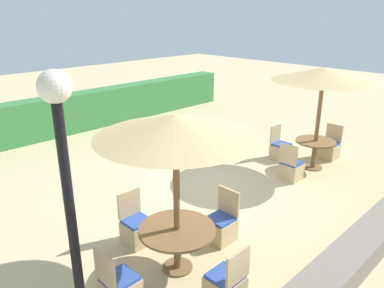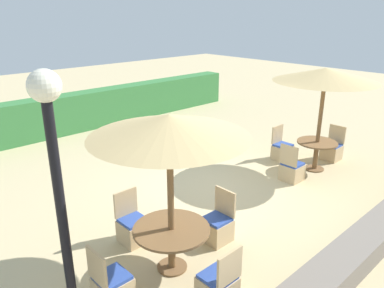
# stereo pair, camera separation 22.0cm
# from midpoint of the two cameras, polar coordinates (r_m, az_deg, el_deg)

# --- Properties ---
(ground_plane) EXTENTS (40.00, 40.00, 0.00)m
(ground_plane) POSITION_cam_midpoint_polar(r_m,az_deg,el_deg) (8.79, 3.42, -6.50)
(ground_plane) COLOR #C6B284
(hedge_row) EXTENTS (13.00, 0.70, 1.27)m
(hedge_row) POSITION_cam_midpoint_polar(r_m,az_deg,el_deg) (13.28, -16.13, 4.81)
(hedge_row) COLOR #387A3D
(hedge_row) RESTS_ON ground_plane
(stone_border) EXTENTS (10.00, 0.56, 0.41)m
(stone_border) POSITION_cam_midpoint_polar(r_m,az_deg,el_deg) (7.07, 25.50, -13.75)
(stone_border) COLOR slate
(stone_border) RESTS_ON ground_plane
(lamp_post) EXTENTS (0.36, 0.36, 3.32)m
(lamp_post) POSITION_cam_midpoint_polar(r_m,az_deg,el_deg) (4.38, -18.96, -1.81)
(lamp_post) COLOR black
(lamp_post) RESTS_ON ground_plane
(parasol_front_right) EXTENTS (2.47, 2.47, 2.60)m
(parasol_front_right) POSITION_cam_midpoint_polar(r_m,az_deg,el_deg) (9.59, 20.30, 9.80)
(parasol_front_right) COLOR brown
(parasol_front_right) RESTS_ON ground_plane
(round_table_front_right) EXTENTS (1.00, 1.00, 0.75)m
(round_table_front_right) POSITION_cam_midpoint_polar(r_m,az_deg,el_deg) (10.04, 19.06, -0.61)
(round_table_front_right) COLOR brown
(round_table_front_right) RESTS_ON ground_plane
(patio_chair_front_right_north) EXTENTS (0.46, 0.46, 0.93)m
(patio_chair_front_right_north) POSITION_cam_midpoint_polar(r_m,az_deg,el_deg) (10.54, 14.14, -0.97)
(patio_chair_front_right_north) COLOR tan
(patio_chair_front_right_north) RESTS_ON ground_plane
(patio_chair_front_right_east) EXTENTS (0.46, 0.46, 0.93)m
(patio_chair_front_right_east) POSITION_cam_midpoint_polar(r_m,az_deg,el_deg) (10.97, 21.07, -0.90)
(patio_chair_front_right_east) COLOR tan
(patio_chair_front_right_east) RESTS_ON ground_plane
(patio_chair_front_right_west) EXTENTS (0.46, 0.46, 0.93)m
(patio_chair_front_right_west) POSITION_cam_midpoint_polar(r_m,az_deg,el_deg) (9.33, 15.60, -3.86)
(patio_chair_front_right_west) COLOR tan
(patio_chair_front_right_west) RESTS_ON ground_plane
(parasol_front_left) EXTENTS (2.31, 2.31, 2.53)m
(parasol_front_left) POSITION_cam_midpoint_polar(r_m,az_deg,el_deg) (5.19, -2.29, 2.65)
(parasol_front_left) COLOR brown
(parasol_front_left) RESTS_ON ground_plane
(round_table_front_left) EXTENTS (1.20, 1.20, 0.72)m
(round_table_front_left) POSITION_cam_midpoint_polar(r_m,az_deg,el_deg) (5.96, -2.06, -13.79)
(round_table_front_left) COLOR brown
(round_table_front_left) RESTS_ON ground_plane
(patio_chair_front_left_north) EXTENTS (0.46, 0.46, 0.93)m
(patio_chair_front_left_north) POSITION_cam_midpoint_polar(r_m,az_deg,el_deg) (6.81, -8.02, -12.55)
(patio_chair_front_left_north) COLOR tan
(patio_chair_front_left_north) RESTS_ON ground_plane
(patio_chair_front_left_south) EXTENTS (0.46, 0.46, 0.93)m
(patio_chair_front_left_south) POSITION_cam_midpoint_polar(r_m,az_deg,el_deg) (5.57, 5.23, -20.84)
(patio_chair_front_left_south) COLOR tan
(patio_chair_front_left_south) RESTS_ON ground_plane
(patio_chair_front_left_east) EXTENTS (0.46, 0.46, 0.93)m
(patio_chair_front_left_east) POSITION_cam_midpoint_polar(r_m,az_deg,el_deg) (6.80, 4.80, -12.46)
(patio_chair_front_left_east) COLOR tan
(patio_chair_front_left_east) RESTS_ON ground_plane
(patio_chair_front_left_west) EXTENTS (0.46, 0.46, 0.93)m
(patio_chair_front_left_west) POSITION_cam_midpoint_polar(r_m,az_deg,el_deg) (5.64, -10.96, -20.63)
(patio_chair_front_left_west) COLOR tan
(patio_chair_front_left_west) RESTS_ON ground_plane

